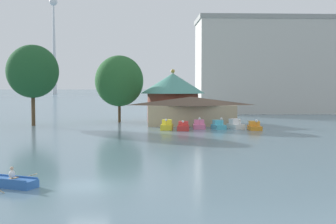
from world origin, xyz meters
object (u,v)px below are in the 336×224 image
Objects in this scene: shoreline_tree_mid at (119,81)px; pedal_boat_pink at (199,125)px; pedal_boat_white at (235,125)px; boathouse at (191,110)px; shoreline_tree_tall_left at (33,71)px; pedal_boat_yellow at (167,126)px; pedal_boat_cyan at (218,125)px; distant_broadcast_tower at (54,18)px; pedal_boat_orange at (255,126)px; background_building_block at (267,66)px; rowboat_with_rower at (9,182)px; green_roof_pavilion at (173,94)px; pedal_boat_red at (183,127)px.

pedal_boat_pink is at bearing -44.80° from shoreline_tree_mid.
pedal_boat_white is 0.22× the size of boathouse.
shoreline_tree_tall_left reaches higher than pedal_boat_white.
boathouse is at bearing -170.09° from pedal_boat_pink.
pedal_boat_cyan reaches higher than pedal_boat_yellow.
pedal_boat_cyan reaches higher than pedal_boat_pink.
shoreline_tree_mid is 318.25m from distant_broadcast_tower.
distant_broadcast_tower reaches higher than shoreline_tree_tall_left.
pedal_boat_pink is 7.82m from pedal_boat_orange.
shoreline_tree_mid is 42.11m from background_building_block.
distant_broadcast_tower is at bearing -54.44° from rowboat_with_rower.
shoreline_tree_mid is 0.07× the size of distant_broadcast_tower.
distant_broadcast_tower is at bearing -175.31° from pedal_boat_cyan.
pedal_boat_yellow is 7.41m from pedal_boat_cyan.
green_roof_pavilion is (-2.40, 8.58, 2.34)m from boathouse.
pedal_boat_yellow is 16.36m from green_roof_pavilion.
distant_broadcast_tower reaches higher than pedal_boat_pink.
shoreline_tree_mid is (-17.38, 12.33, 6.43)m from pedal_boat_white.
shoreline_tree_mid is (-11.54, 6.57, 4.64)m from boathouse.
boathouse is 0.09× the size of distant_broadcast_tower.
background_building_block is at bearing -69.11° from distant_broadcast_tower.
pedal_boat_red reaches higher than pedal_boat_white.
shoreline_tree_tall_left reaches higher than pedal_boat_cyan.
background_building_block is (44.97, 32.99, 2.52)m from shoreline_tree_tall_left.
pedal_boat_pink is at bearing -77.87° from green_roof_pavilion.
boathouse is (-5.84, 5.77, 1.79)m from pedal_boat_white.
shoreline_tree_tall_left is at bearing -143.74° from background_building_block.
distant_broadcast_tower reaches higher than background_building_block.
pedal_boat_white is 0.28× the size of shoreline_tree_mid.
boathouse is 0.45× the size of background_building_block.
pedal_boat_cyan is (2.66, -0.82, 0.01)m from pedal_boat_pink.
shoreline_tree_mid is at bearing -76.37° from distant_broadcast_tower.
background_building_block is (32.13, 26.94, 3.89)m from shoreline_tree_mid.
shoreline_tree_mid reaches higher than pedal_boat_white.
distant_broadcast_tower is at bearing 179.49° from pedal_boat_white.
green_roof_pavilion is (1.67, 15.75, 4.11)m from pedal_boat_yellow.
pedal_boat_pink is at bearing -117.07° from background_building_block.
pedal_boat_red is 0.91× the size of pedal_boat_orange.
background_building_block reaches higher than pedal_boat_cyan.
pedal_boat_orange is 0.26× the size of green_roof_pavilion.
background_building_block reaches higher than boathouse.
pedal_boat_orange is 11.30m from boathouse.
green_roof_pavilion reaches higher than pedal_boat_white.
pedal_boat_white is 0.10× the size of background_building_block.
pedal_boat_cyan is 5.03m from pedal_boat_orange.
pedal_boat_red is 0.18× the size of boathouse.
pedal_boat_yellow is at bearing -75.67° from distant_broadcast_tower.
rowboat_with_rower is 1.29× the size of pedal_boat_orange.
shoreline_tree_tall_left is (-20.32, 7.69, 7.78)m from pedal_boat_yellow.
green_roof_pavilion is 0.90× the size of shoreline_tree_tall_left.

